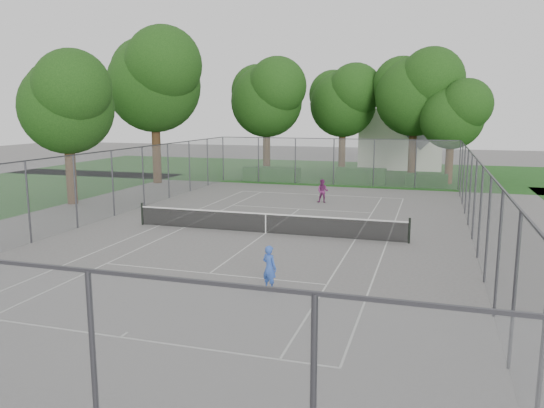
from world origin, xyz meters
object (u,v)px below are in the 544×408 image
(tennis_net, at_px, (266,222))
(girl_player, at_px, (269,268))
(woman_player, at_px, (323,191))
(house, at_px, (402,128))

(tennis_net, bearing_deg, girl_player, -71.48)
(tennis_net, xyz_separation_m, woman_player, (0.84, 8.87, 0.21))
(tennis_net, relative_size, woman_player, 8.93)
(house, bearing_deg, girl_player, -92.40)
(tennis_net, distance_m, woman_player, 8.91)
(house, xyz_separation_m, girl_player, (-1.62, -38.68, -3.14))
(house, bearing_deg, woman_player, -98.30)
(tennis_net, bearing_deg, house, 82.52)
(girl_player, bearing_deg, tennis_net, -47.14)
(tennis_net, relative_size, girl_player, 8.96)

